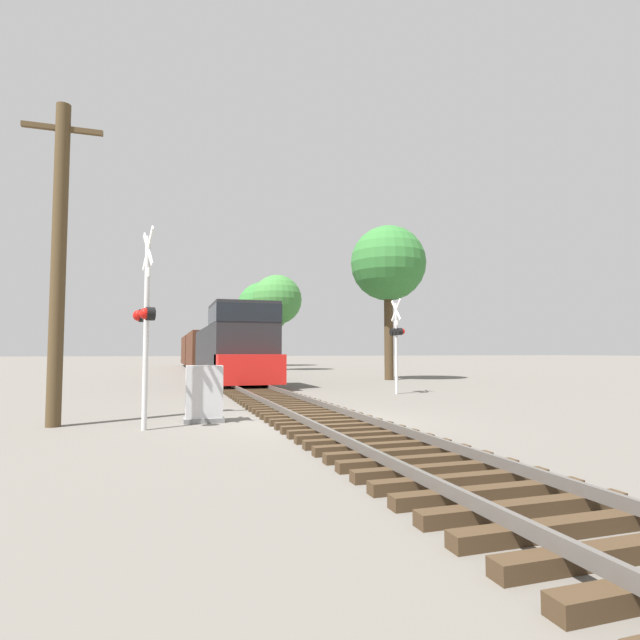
{
  "coord_description": "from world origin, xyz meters",
  "views": [
    {
      "loc": [
        -3.75,
        -12.04,
        1.76
      ],
      "look_at": [
        0.91,
        2.71,
        2.75
      ],
      "focal_mm": 28.0,
      "sensor_mm": 36.0,
      "label": 1
    }
  ],
  "objects_px": {
    "crossing_signal_far": "(397,336)",
    "tree_far_right": "(388,264)",
    "relay_cabinet": "(204,394)",
    "tree_mid_background": "(277,300)",
    "crossing_signal_near": "(145,318)",
    "freight_train": "(208,351)",
    "tree_deep_background": "(263,308)",
    "utility_pole": "(59,259)"
  },
  "relations": [
    {
      "from": "crossing_signal_near",
      "to": "tree_far_right",
      "type": "xyz_separation_m",
      "value": [
        13.96,
        16.61,
        4.78
      ]
    },
    {
      "from": "relay_cabinet",
      "to": "tree_mid_background",
      "type": "relative_size",
      "value": 0.15
    },
    {
      "from": "crossing_signal_far",
      "to": "tree_far_right",
      "type": "distance_m",
      "value": 11.53
    },
    {
      "from": "crossing_signal_far",
      "to": "relay_cabinet",
      "type": "relative_size",
      "value": 2.81
    },
    {
      "from": "freight_train",
      "to": "crossing_signal_far",
      "type": "relative_size",
      "value": 11.64
    },
    {
      "from": "freight_train",
      "to": "tree_mid_background",
      "type": "relative_size",
      "value": 5.02
    },
    {
      "from": "crossing_signal_far",
      "to": "tree_deep_background",
      "type": "distance_m",
      "value": 43.55
    },
    {
      "from": "crossing_signal_near",
      "to": "tree_far_right",
      "type": "relative_size",
      "value": 0.47
    },
    {
      "from": "utility_pole",
      "to": "tree_deep_background",
      "type": "distance_m",
      "value": 51.26
    },
    {
      "from": "tree_far_right",
      "to": "tree_mid_background",
      "type": "bearing_deg",
      "value": 99.4
    },
    {
      "from": "crossing_signal_near",
      "to": "tree_deep_background",
      "type": "relative_size",
      "value": 0.43
    },
    {
      "from": "crossing_signal_near",
      "to": "relay_cabinet",
      "type": "height_order",
      "value": "crossing_signal_near"
    },
    {
      "from": "tree_far_right",
      "to": "tree_mid_background",
      "type": "distance_m",
      "value": 18.8
    },
    {
      "from": "tree_mid_background",
      "to": "tree_deep_background",
      "type": "distance_m",
      "value": 15.17
    },
    {
      "from": "crossing_signal_near",
      "to": "utility_pole",
      "type": "height_order",
      "value": "utility_pole"
    },
    {
      "from": "utility_pole",
      "to": "tree_mid_background",
      "type": "distance_m",
      "value": 36.45
    },
    {
      "from": "utility_pole",
      "to": "crossing_signal_far",
      "type": "bearing_deg",
      "value": 26.37
    },
    {
      "from": "utility_pole",
      "to": "tree_far_right",
      "type": "distance_m",
      "value": 22.47
    },
    {
      "from": "relay_cabinet",
      "to": "tree_deep_background",
      "type": "bearing_deg",
      "value": 77.32
    },
    {
      "from": "freight_train",
      "to": "crossing_signal_far",
      "type": "xyz_separation_m",
      "value": [
        5.65,
        -24.94,
        0.58
      ]
    },
    {
      "from": "crossing_signal_far",
      "to": "tree_far_right",
      "type": "xyz_separation_m",
      "value": [
        4.17,
        9.58,
        4.88
      ]
    },
    {
      "from": "relay_cabinet",
      "to": "tree_mid_background",
      "type": "xyz_separation_m",
      "value": [
        9.49,
        34.29,
        6.05
      ]
    },
    {
      "from": "crossing_signal_near",
      "to": "tree_mid_background",
      "type": "distance_m",
      "value": 37.04
    },
    {
      "from": "crossing_signal_near",
      "to": "tree_deep_background",
      "type": "xyz_separation_m",
      "value": [
        12.51,
        50.23,
        4.74
      ]
    },
    {
      "from": "freight_train",
      "to": "relay_cabinet",
      "type": "distance_m",
      "value": 31.26
    },
    {
      "from": "crossing_signal_far",
      "to": "tree_deep_background",
      "type": "bearing_deg",
      "value": -1.59
    },
    {
      "from": "tree_far_right",
      "to": "tree_deep_background",
      "type": "xyz_separation_m",
      "value": [
        -1.46,
        33.62,
        -0.04
      ]
    },
    {
      "from": "freight_train",
      "to": "utility_pole",
      "type": "relative_size",
      "value": 5.95
    },
    {
      "from": "crossing_signal_near",
      "to": "tree_far_right",
      "type": "distance_m",
      "value": 22.22
    },
    {
      "from": "relay_cabinet",
      "to": "tree_mid_background",
      "type": "bearing_deg",
      "value": 74.53
    },
    {
      "from": "crossing_signal_far",
      "to": "relay_cabinet",
      "type": "height_order",
      "value": "crossing_signal_far"
    },
    {
      "from": "utility_pole",
      "to": "tree_mid_background",
      "type": "relative_size",
      "value": 0.84
    },
    {
      "from": "crossing_signal_far",
      "to": "utility_pole",
      "type": "bearing_deg",
      "value": 118.38
    },
    {
      "from": "freight_train",
      "to": "relay_cabinet",
      "type": "height_order",
      "value": "freight_train"
    },
    {
      "from": "freight_train",
      "to": "tree_deep_background",
      "type": "xyz_separation_m",
      "value": [
        8.37,
        18.25,
        5.42
      ]
    },
    {
      "from": "crossing_signal_far",
      "to": "tree_mid_background",
      "type": "height_order",
      "value": "tree_mid_background"
    },
    {
      "from": "freight_train",
      "to": "crossing_signal_near",
      "type": "bearing_deg",
      "value": -97.37
    },
    {
      "from": "tree_mid_background",
      "to": "crossing_signal_near",
      "type": "bearing_deg",
      "value": -107.22
    },
    {
      "from": "crossing_signal_far",
      "to": "crossing_signal_near",
      "type": "bearing_deg",
      "value": 127.72
    },
    {
      "from": "relay_cabinet",
      "to": "crossing_signal_near",
      "type": "bearing_deg",
      "value": -148.47
    },
    {
      "from": "crossing_signal_near",
      "to": "tree_mid_background",
      "type": "relative_size",
      "value": 0.5
    },
    {
      "from": "tree_far_right",
      "to": "relay_cabinet",
      "type": "bearing_deg",
      "value": -128.57
    }
  ]
}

